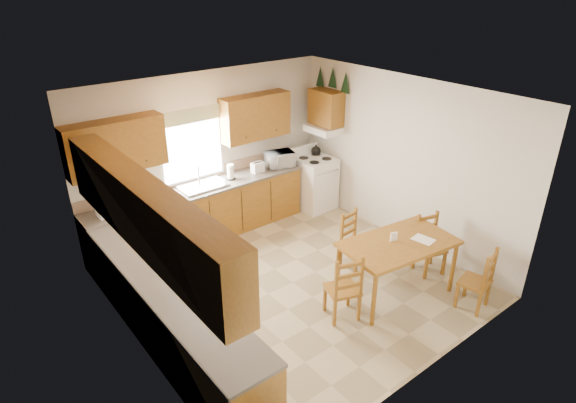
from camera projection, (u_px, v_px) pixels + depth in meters
floor at (293, 282)px, 6.99m from camera, size 4.50×4.50×0.00m
ceiling at (294, 98)px, 5.81m from camera, size 4.50×4.50×0.00m
wall_left at (130, 255)px, 5.14m from camera, size 4.50×4.50×0.00m
wall_right at (403, 161)px, 7.66m from camera, size 4.50×4.50×0.00m
wall_back at (208, 153)px, 7.99m from camera, size 4.50×4.50×0.00m
wall_front at (434, 274)px, 4.82m from camera, size 4.50×4.50×0.00m
lower_cab_back at (201, 215)px, 7.96m from camera, size 3.75×0.60×0.88m
lower_cab_left at (171, 318)px, 5.60m from camera, size 0.60×3.60×0.88m
counter_back at (199, 189)px, 7.76m from camera, size 3.75×0.63×0.04m
counter_left at (167, 286)px, 5.40m from camera, size 0.63×3.60×0.04m
backsplash at (190, 178)px, 7.92m from camera, size 3.75×0.01×0.18m
upper_cab_back_left at (115, 146)px, 6.79m from camera, size 1.41×0.33×0.75m
upper_cab_back_right at (255, 117)px, 8.14m from camera, size 1.25×0.33×0.75m
upper_cab_left at (144, 214)px, 4.91m from camera, size 0.33×3.60×0.75m
upper_cab_stove at (326, 108)px, 8.49m from camera, size 0.33×0.62×0.62m
range_hood at (323, 129)px, 8.63m from camera, size 0.44×0.62×0.12m
window_frame at (192, 146)px, 7.71m from camera, size 1.13×0.02×1.18m
window_pane at (192, 146)px, 7.71m from camera, size 1.05×0.01×1.10m
window_valance at (190, 116)px, 7.47m from camera, size 1.19×0.01×0.24m
sink_basin at (203, 186)px, 7.79m from camera, size 0.75×0.45×0.04m
pine_decal_a at (345, 82)px, 8.13m from camera, size 0.22×0.22×0.36m
pine_decal_b at (333, 77)px, 8.34m from camera, size 0.22×0.22×0.36m
pine_decal_c at (320, 76)px, 8.58m from camera, size 0.22×0.22×0.36m
stove at (314, 184)px, 9.02m from camera, size 0.65×0.67×0.96m
coffeemaker at (103, 206)px, 6.82m from camera, size 0.23×0.26×0.33m
paper_towel at (231, 172)px, 8.04m from camera, size 0.15×0.15×0.26m
toaster at (258, 167)px, 8.34m from camera, size 0.22×0.14×0.18m
microwave at (280, 159)px, 8.56m from camera, size 0.52×0.43×0.27m
dining_table at (396, 268)px, 6.60m from camera, size 1.63×1.07×0.82m
chair_near_left at (343, 285)px, 6.13m from camera, size 0.51×0.49×0.95m
chair_near_right at (476, 278)px, 6.31m from camera, size 0.44×0.42×0.90m
chair_far_left at (355, 241)px, 7.20m from camera, size 0.40×0.39×0.88m
chair_far_right at (431, 245)px, 7.06m from camera, size 0.47×0.46×0.90m
table_paper at (423, 239)px, 6.48m from camera, size 0.25×0.31×0.00m
table_card at (394, 237)px, 6.42m from camera, size 0.10×0.05×0.13m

